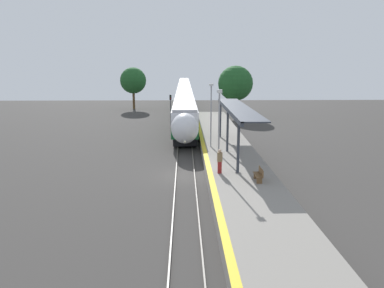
{
  "coord_description": "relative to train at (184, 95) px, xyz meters",
  "views": [
    {
      "loc": [
        -0.06,
        -27.74,
        8.53
      ],
      "look_at": [
        0.55,
        1.03,
        2.29
      ],
      "focal_mm": 35.0,
      "sensor_mm": 36.0,
      "label": 1
    }
  ],
  "objects": [
    {
      "name": "background_tree_left",
      "position": [
        -9.54,
        -3.98,
        3.01
      ],
      "size": [
        4.84,
        4.84,
        7.77
      ],
      "color": "brown",
      "rests_on": "ground_plane"
    },
    {
      "name": "background_tree_right",
      "position": [
        8.13,
        -14.76,
        3.04
      ],
      "size": [
        5.55,
        5.55,
        8.15
      ],
      "color": "brown",
      "rests_on": "ground_plane"
    },
    {
      "name": "lamppost_mid",
      "position": [
        2.42,
        -40.51,
        1.86
      ],
      "size": [
        0.36,
        0.2,
        5.86
      ],
      "color": "#9E9EA3",
      "rests_on": "platform_right"
    },
    {
      "name": "rail_left",
      "position": [
        -0.72,
        -47.02,
        -2.24
      ],
      "size": [
        0.08,
        90.0,
        0.15
      ],
      "primitive_type": "cube",
      "color": "slate",
      "rests_on": "ground_plane"
    },
    {
      "name": "rail_right",
      "position": [
        0.72,
        -47.02,
        -2.24
      ],
      "size": [
        0.08,
        90.0,
        0.15
      ],
      "primitive_type": "cube",
      "color": "slate",
      "rests_on": "ground_plane"
    },
    {
      "name": "lamppost_near",
      "position": [
        2.42,
        -48.52,
        1.86
      ],
      "size": [
        0.36,
        0.2,
        5.86
      ],
      "color": "#9E9EA3",
      "rests_on": "platform_right"
    },
    {
      "name": "platform_right",
      "position": [
        3.95,
        -47.02,
        -1.89
      ],
      "size": [
        4.77,
        64.0,
        0.86
      ],
      "color": "gray",
      "rests_on": "ground_plane"
    },
    {
      "name": "person_waiting",
      "position": [
        2.44,
        -49.22,
        -0.55
      ],
      "size": [
        0.36,
        0.23,
        1.76
      ],
      "color": "maroon",
      "rests_on": "platform_right"
    },
    {
      "name": "platform_bench",
      "position": [
        4.89,
        -51.09,
        -1.0
      ],
      "size": [
        0.44,
        1.43,
        0.89
      ],
      "color": "brown",
      "rests_on": "platform_right"
    },
    {
      "name": "railway_signal",
      "position": [
        -1.95,
        -22.68,
        0.28
      ],
      "size": [
        0.28,
        0.28,
        4.23
      ],
      "color": "#59595E",
      "rests_on": "ground_plane"
    },
    {
      "name": "ground_plane",
      "position": [
        0.0,
        -47.02,
        -2.32
      ],
      "size": [
        120.0,
        120.0,
        0.0
      ],
      "primitive_type": "plane",
      "color": "#383533"
    },
    {
      "name": "station_canopy",
      "position": [
        4.33,
        -42.48,
        2.19
      ],
      "size": [
        2.02,
        16.25,
        3.92
      ],
      "color": "#333842",
      "rests_on": "platform_right"
    },
    {
      "name": "train",
      "position": [
        0.0,
        0.0,
        0.0
      ],
      "size": [
        2.79,
        82.06,
        4.05
      ],
      "color": "black",
      "rests_on": "ground_plane"
    }
  ]
}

